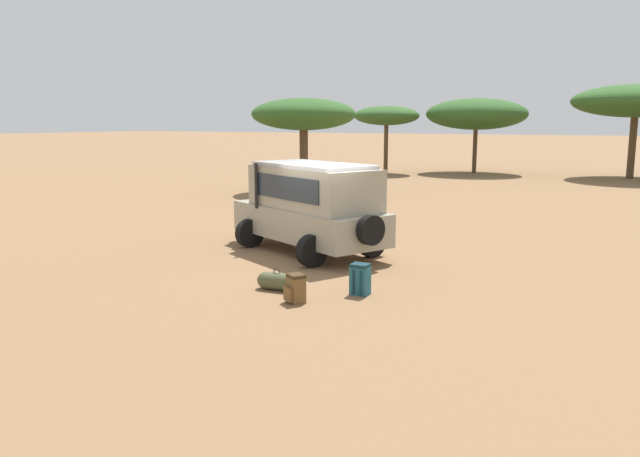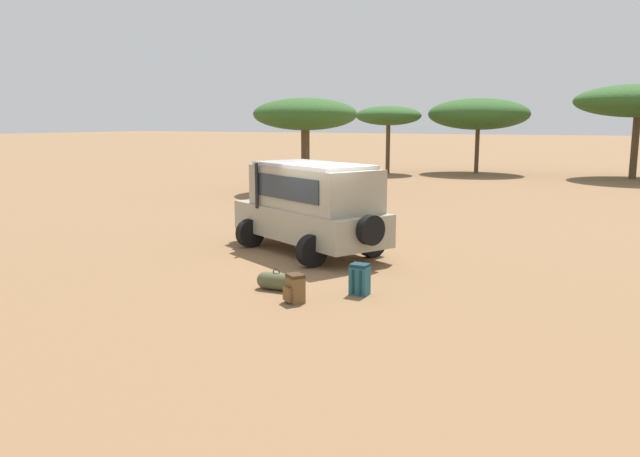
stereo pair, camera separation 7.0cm
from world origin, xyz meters
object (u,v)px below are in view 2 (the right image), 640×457
backpack_beside_front_wheel (360,279)px  acacia_tree_right_mid (639,101)px  acacia_tree_far_left (388,116)px  acacia_tree_centre_back (478,114)px  duffel_bag_low_black_case (276,281)px  safari_vehicle (311,206)px  backpack_cluster_center (295,289)px  acacia_tree_left_mid (305,115)px

backpack_beside_front_wheel → acacia_tree_right_mid: bearing=82.9°
acacia_tree_far_left → acacia_tree_centre_back: bearing=30.6°
duffel_bag_low_black_case → acacia_tree_far_left: bearing=107.7°
safari_vehicle → backpack_cluster_center: bearing=-64.8°
backpack_beside_front_wheel → acacia_tree_far_left: bearing=111.0°
duffel_bag_low_black_case → acacia_tree_left_mid: 19.04m
acacia_tree_left_mid → acacia_tree_centre_back: 16.35m
acacia_tree_left_mid → acacia_tree_far_left: bearing=92.8°
acacia_tree_left_mid → duffel_bag_low_black_case: bearing=-62.4°
duffel_bag_low_black_case → acacia_tree_far_left: (-9.26, 29.08, 3.71)m
acacia_tree_far_left → backpack_cluster_center: bearing=-71.3°
acacia_tree_centre_back → acacia_tree_right_mid: (9.68, 0.36, 0.74)m
acacia_tree_centre_back → backpack_beside_front_wheel: bearing=-79.9°
safari_vehicle → acacia_tree_centre_back: 28.77m
acacia_tree_right_mid → backpack_beside_front_wheel: bearing=-97.1°
acacia_tree_far_left → safari_vehicle: bearing=-72.4°
backpack_cluster_center → acacia_tree_left_mid: size_ratio=0.11×
backpack_beside_front_wheel → acacia_tree_left_mid: bearing=122.9°
safari_vehicle → acacia_tree_far_left: 26.74m
acacia_tree_far_left → acacia_tree_centre_back: (5.30, 3.14, 0.13)m
acacia_tree_far_left → acacia_tree_right_mid: (14.99, 3.50, 0.86)m
safari_vehicle → acacia_tree_left_mid: 15.07m
backpack_cluster_center → acacia_tree_right_mid: (4.91, 33.19, 4.48)m
acacia_tree_far_left → acacia_tree_right_mid: size_ratio=0.58×
backpack_beside_front_wheel → acacia_tree_right_mid: (4.01, 32.06, 4.44)m
duffel_bag_low_black_case → acacia_tree_right_mid: acacia_tree_right_mid is taller
backpack_cluster_center → acacia_tree_centre_back: bearing=98.3°
backpack_cluster_center → duffel_bag_low_black_case: backpack_cluster_center is taller
acacia_tree_left_mid → acacia_tree_centre_back: bearing=73.3°
safari_vehicle → acacia_tree_far_left: bearing=107.6°
safari_vehicle → backpack_cluster_center: (2.03, -4.32, -1.02)m
safari_vehicle → acacia_tree_right_mid: (6.94, 28.87, 3.46)m
backpack_cluster_center → acacia_tree_right_mid: size_ratio=0.07×
acacia_tree_far_left → acacia_tree_left_mid: bearing=-87.2°
backpack_beside_front_wheel → acacia_tree_centre_back: bearing=100.1°
duffel_bag_low_black_case → acacia_tree_right_mid: size_ratio=0.12×
safari_vehicle → acacia_tree_far_left: size_ratio=1.17×
duffel_bag_low_black_case → acacia_tree_right_mid: bearing=80.0°
duffel_bag_low_black_case → acacia_tree_left_mid: (-8.66, 16.55, 3.67)m
acacia_tree_far_left → duffel_bag_low_black_case: bearing=-72.3°
backpack_beside_front_wheel → acacia_tree_centre_back: 32.41m
backpack_beside_front_wheel → backpack_cluster_center: size_ratio=1.14×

